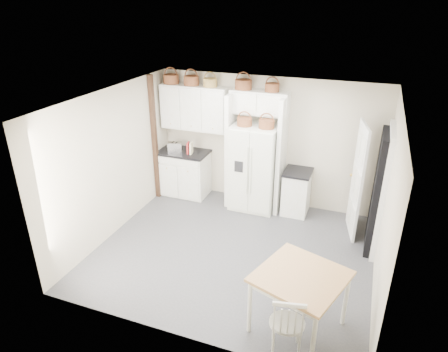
% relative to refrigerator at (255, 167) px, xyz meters
% --- Properties ---
extents(floor, '(4.50, 4.50, 0.00)m').
position_rel_refrigerator_xyz_m(floor, '(0.15, -1.65, -0.86)').
color(floor, '#4E4E50').
rests_on(floor, ground).
extents(ceiling, '(4.50, 4.50, 0.00)m').
position_rel_refrigerator_xyz_m(ceiling, '(0.15, -1.65, 1.74)').
color(ceiling, white).
rests_on(ceiling, wall_back).
extents(wall_back, '(4.50, 0.00, 4.50)m').
position_rel_refrigerator_xyz_m(wall_back, '(0.15, 0.35, 0.44)').
color(wall_back, beige).
rests_on(wall_back, floor).
extents(wall_left, '(0.00, 4.00, 4.00)m').
position_rel_refrigerator_xyz_m(wall_left, '(-2.10, -1.65, 0.44)').
color(wall_left, beige).
rests_on(wall_left, floor).
extents(wall_right, '(0.00, 4.00, 4.00)m').
position_rel_refrigerator_xyz_m(wall_right, '(2.40, -1.65, 0.44)').
color(wall_right, beige).
rests_on(wall_right, floor).
extents(refrigerator, '(0.89, 0.72, 1.73)m').
position_rel_refrigerator_xyz_m(refrigerator, '(0.00, 0.00, 0.00)').
color(refrigerator, white).
rests_on(refrigerator, floor).
extents(base_cab_left, '(1.01, 0.64, 0.94)m').
position_rel_refrigerator_xyz_m(base_cab_left, '(-1.58, 0.05, -0.40)').
color(base_cab_left, silver).
rests_on(base_cab_left, floor).
extents(base_cab_right, '(0.48, 0.58, 0.85)m').
position_rel_refrigerator_xyz_m(base_cab_right, '(0.85, 0.05, -0.44)').
color(base_cab_right, silver).
rests_on(base_cab_right, floor).
extents(dining_table, '(1.28, 1.28, 0.84)m').
position_rel_refrigerator_xyz_m(dining_table, '(1.48, -2.97, -0.44)').
color(dining_table, '#A37731').
rests_on(dining_table, floor).
extents(windsor_chair, '(0.50, 0.47, 0.88)m').
position_rel_refrigerator_xyz_m(windsor_chair, '(1.42, -3.40, -0.43)').
color(windsor_chair, silver).
rests_on(windsor_chair, floor).
extents(counter_left, '(1.05, 0.68, 0.04)m').
position_rel_refrigerator_xyz_m(counter_left, '(-1.58, 0.05, 0.09)').
color(counter_left, black).
rests_on(counter_left, base_cab_left).
extents(counter_right, '(0.52, 0.62, 0.04)m').
position_rel_refrigerator_xyz_m(counter_right, '(0.85, 0.05, 0.01)').
color(counter_right, black).
rests_on(counter_right, base_cab_right).
extents(toaster, '(0.33, 0.25, 0.20)m').
position_rel_refrigerator_xyz_m(toaster, '(-1.73, -0.03, 0.22)').
color(toaster, silver).
rests_on(toaster, counter_left).
extents(cookbook_red, '(0.07, 0.16, 0.24)m').
position_rel_refrigerator_xyz_m(cookbook_red, '(-1.43, -0.03, 0.23)').
color(cookbook_red, '#AA2324').
rests_on(cookbook_red, counter_left).
extents(cookbook_cream, '(0.06, 0.16, 0.24)m').
position_rel_refrigerator_xyz_m(cookbook_cream, '(-1.36, -0.03, 0.24)').
color(cookbook_cream, beige).
rests_on(cookbook_cream, counter_left).
extents(basket_upper_a, '(0.32, 0.32, 0.18)m').
position_rel_refrigerator_xyz_m(basket_upper_a, '(-1.85, 0.18, 1.58)').
color(basket_upper_a, brown).
rests_on(basket_upper_a, upper_cabinet).
extents(basket_upper_b, '(0.31, 0.31, 0.18)m').
position_rel_refrigerator_xyz_m(basket_upper_b, '(-1.41, 0.18, 1.58)').
color(basket_upper_b, brown).
rests_on(basket_upper_b, upper_cabinet).
extents(basket_upper_c, '(0.28, 0.28, 0.16)m').
position_rel_refrigerator_xyz_m(basket_upper_c, '(-1.00, 0.18, 1.57)').
color(basket_upper_c, olive).
rests_on(basket_upper_c, upper_cabinet).
extents(basket_bridge_a, '(0.32, 0.32, 0.18)m').
position_rel_refrigerator_xyz_m(basket_bridge_a, '(-0.33, 0.18, 1.58)').
color(basket_bridge_a, brown).
rests_on(basket_bridge_a, bridge_cabinet).
extents(basket_bridge_b, '(0.27, 0.27, 0.15)m').
position_rel_refrigerator_xyz_m(basket_bridge_b, '(0.23, 0.18, 1.56)').
color(basket_bridge_b, brown).
rests_on(basket_bridge_b, bridge_cabinet).
extents(basket_fridge_a, '(0.28, 0.28, 0.15)m').
position_rel_refrigerator_xyz_m(basket_fridge_a, '(-0.20, -0.10, 0.94)').
color(basket_fridge_a, brown).
rests_on(basket_fridge_a, refrigerator).
extents(basket_fridge_b, '(0.29, 0.29, 0.16)m').
position_rel_refrigerator_xyz_m(basket_fridge_b, '(0.23, -0.10, 0.94)').
color(basket_fridge_b, brown).
rests_on(basket_fridge_b, refrigerator).
extents(upper_cabinet, '(1.40, 0.34, 0.90)m').
position_rel_refrigerator_xyz_m(upper_cabinet, '(-1.35, 0.18, 1.04)').
color(upper_cabinet, silver).
rests_on(upper_cabinet, wall_back).
extents(bridge_cabinet, '(1.12, 0.34, 0.45)m').
position_rel_refrigerator_xyz_m(bridge_cabinet, '(0.00, 0.18, 1.26)').
color(bridge_cabinet, silver).
rests_on(bridge_cabinet, wall_back).
extents(fridge_panel_left, '(0.08, 0.60, 2.30)m').
position_rel_refrigerator_xyz_m(fridge_panel_left, '(-0.51, 0.05, 0.29)').
color(fridge_panel_left, silver).
rests_on(fridge_panel_left, floor).
extents(fridge_panel_right, '(0.08, 0.60, 2.30)m').
position_rel_refrigerator_xyz_m(fridge_panel_right, '(0.51, 0.05, 0.29)').
color(fridge_panel_right, silver).
rests_on(fridge_panel_right, floor).
extents(trim_post, '(0.09, 0.09, 2.60)m').
position_rel_refrigerator_xyz_m(trim_post, '(-2.05, -0.30, 0.44)').
color(trim_post, black).
rests_on(trim_post, floor).
extents(doorway_void, '(0.18, 0.85, 2.05)m').
position_rel_refrigerator_xyz_m(doorway_void, '(2.31, -0.65, 0.16)').
color(doorway_void, black).
rests_on(doorway_void, floor).
extents(door_slab, '(0.21, 0.79, 2.05)m').
position_rel_refrigerator_xyz_m(door_slab, '(1.95, -0.31, 0.16)').
color(door_slab, white).
rests_on(door_slab, floor).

